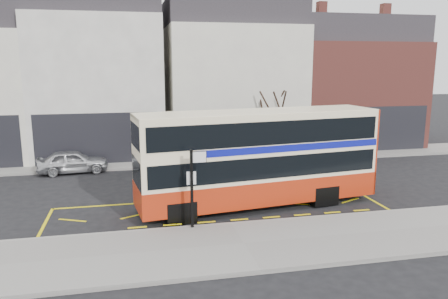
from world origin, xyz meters
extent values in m
plane|color=black|center=(0.00, 0.00, 0.00)|extent=(120.00, 120.00, 0.00)
cube|color=gray|center=(0.00, -2.30, 0.07)|extent=(40.00, 4.00, 0.15)
cube|color=gray|center=(0.00, -0.38, 0.07)|extent=(40.00, 0.15, 0.15)
cube|color=gray|center=(0.00, 11.00, 0.07)|extent=(50.00, 3.00, 0.15)
cube|color=silver|center=(-5.50, 15.00, 4.50)|extent=(8.00, 8.00, 9.00)
cube|color=#28262B|center=(-5.50, 15.00, 9.90)|extent=(8.00, 7.20, 1.80)
cube|color=black|center=(-5.50, 11.02, 1.60)|extent=(7.36, 0.06, 3.20)
cube|color=black|center=(-5.50, 11.04, 1.40)|extent=(5.60, 0.04, 2.00)
cube|color=beige|center=(3.50, 15.00, 4.25)|extent=(9.00, 8.00, 8.50)
cube|color=#28262B|center=(3.50, 15.00, 9.40)|extent=(9.00, 7.20, 1.80)
cube|color=#167D49|center=(3.50, 11.02, 1.60)|extent=(8.28, 0.06, 3.20)
cube|color=black|center=(3.50, 11.04, 1.40)|extent=(6.30, 0.04, 2.00)
cube|color=brown|center=(12.50, 15.00, 3.75)|extent=(9.00, 8.00, 7.50)
cube|color=#28262B|center=(12.50, 15.00, 8.40)|extent=(9.00, 7.20, 1.80)
cube|color=brown|center=(9.80, 14.00, 9.70)|extent=(0.60, 0.60, 1.20)
cube|color=brown|center=(14.75, 14.00, 9.70)|extent=(0.60, 0.60, 1.20)
cube|color=black|center=(12.50, 11.02, 1.60)|extent=(8.28, 0.06, 3.20)
cube|color=black|center=(12.50, 11.04, 1.40)|extent=(6.30, 0.04, 2.00)
cube|color=#FBEABF|center=(1.70, 1.78, 2.24)|extent=(10.58, 3.69, 3.81)
cube|color=#A7260D|center=(1.70, 1.78, 0.85)|extent=(10.62, 3.73, 1.04)
cube|color=#A7260D|center=(6.81, 2.46, 2.24)|extent=(0.37, 2.38, 3.81)
cube|color=black|center=(1.70, 1.78, 1.98)|extent=(10.17, 3.69, 0.89)
cube|color=black|center=(1.70, 1.78, 3.39)|extent=(10.17, 3.69, 0.94)
cube|color=#0D1291|center=(2.63, 1.91, 2.73)|extent=(8.53, 3.47, 0.28)
cube|color=black|center=(-3.42, 1.11, 1.74)|extent=(0.34, 2.15, 1.51)
cube|color=black|center=(-3.42, 1.11, 3.39)|extent=(0.34, 2.15, 0.94)
cube|color=black|center=(-3.41, 1.11, 2.64)|extent=(0.27, 1.64, 0.33)
cube|color=#FBEABF|center=(1.70, 1.78, 4.10)|extent=(10.56, 3.60, 0.11)
cylinder|color=black|center=(-1.80, 0.26, 0.47)|extent=(0.97, 0.38, 0.94)
cylinder|color=black|center=(-2.08, 2.35, 0.47)|extent=(0.97, 0.38, 0.94)
cylinder|color=black|center=(4.54, 1.09, 0.47)|extent=(0.97, 0.38, 0.94)
cylinder|color=black|center=(4.27, 3.19, 0.47)|extent=(0.97, 0.38, 0.94)
cube|color=black|center=(-1.50, -0.48, 1.62)|extent=(0.10, 0.10, 2.94)
cube|color=white|center=(-1.21, -0.48, 2.79)|extent=(0.53, 0.05, 0.43)
cube|color=white|center=(-1.50, -0.43, 2.01)|extent=(0.34, 0.04, 0.49)
imported|color=silver|center=(-6.87, 9.54, 0.66)|extent=(3.99, 1.92, 1.31)
imported|color=#383B3F|center=(0.81, 9.19, 0.77)|extent=(4.76, 1.89, 1.54)
imported|color=silver|center=(8.38, 9.28, 0.68)|extent=(4.80, 2.24, 1.36)
cylinder|color=black|center=(5.23, 10.70, 1.04)|extent=(0.24, 0.24, 2.07)
camera|label=1|loc=(-3.56, -15.69, 6.15)|focal=35.00mm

